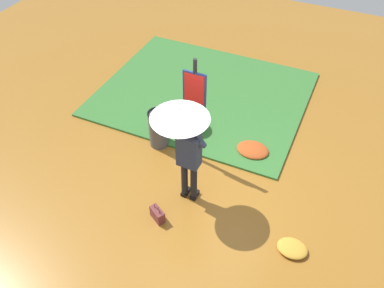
% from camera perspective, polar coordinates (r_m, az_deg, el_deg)
% --- Properties ---
extents(ground_plane, '(18.00, 18.00, 0.00)m').
position_cam_1_polar(ground_plane, '(7.64, 1.79, -6.66)').
color(ground_plane, '#9E6623').
extents(grass_verge, '(4.80, 4.00, 0.05)m').
position_cam_1_polar(grass_verge, '(9.89, 1.58, 7.14)').
color(grass_verge, '#387533').
rests_on(grass_verge, ground_plane).
extents(person_with_umbrella, '(0.96, 0.96, 2.04)m').
position_cam_1_polar(person_with_umbrella, '(6.46, -1.14, 1.59)').
color(person_with_umbrella, black).
rests_on(person_with_umbrella, ground_plane).
extents(info_sign_post, '(0.44, 0.07, 2.30)m').
position_cam_1_polar(info_sign_post, '(7.29, 0.38, 6.11)').
color(info_sign_post, black).
rests_on(info_sign_post, ground_plane).
extents(handbag, '(0.33, 0.27, 0.37)m').
position_cam_1_polar(handbag, '(7.17, -4.91, -9.83)').
color(handbag, brown).
rests_on(handbag, ground_plane).
extents(trash_bin, '(0.42, 0.42, 0.83)m').
position_cam_1_polar(trash_bin, '(8.29, -4.74, 2.20)').
color(trash_bin, '#4C4C51').
rests_on(trash_bin, ground_plane).
extents(shrub_cluster, '(0.63, 0.58, 0.52)m').
position_cam_1_polar(shrub_cluster, '(8.75, -0.16, 3.40)').
color(shrub_cluster, '#285628').
rests_on(shrub_cluster, ground_plane).
extents(leaf_pile_near_person, '(0.51, 0.41, 0.11)m').
position_cam_1_polar(leaf_pile_near_person, '(7.04, 13.96, -14.09)').
color(leaf_pile_near_person, gold).
rests_on(leaf_pile_near_person, ground_plane).
extents(leaf_pile_by_bench, '(0.67, 0.53, 0.15)m').
position_cam_1_polar(leaf_pile_by_bench, '(8.39, 8.55, -0.81)').
color(leaf_pile_by_bench, '#B74C1E').
rests_on(leaf_pile_by_bench, ground_plane).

